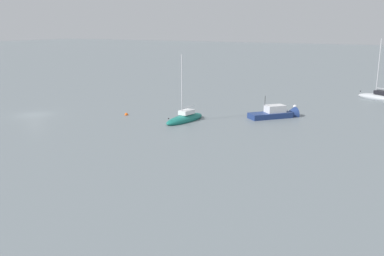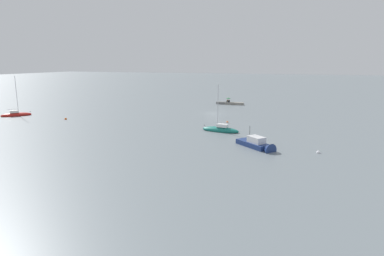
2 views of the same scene
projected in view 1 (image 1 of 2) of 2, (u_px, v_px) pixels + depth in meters
The scene contains 6 objects.
ground_plane at pixel (34, 115), 56.24m from camera, with size 500.00×500.00×0.00m, color slate.
sailboat_grey_near at pixel (379, 97), 67.99m from camera, with size 4.83×7.49×10.00m.
sailboat_teal_far at pixel (185, 118), 52.53m from camera, with size 6.99×2.71×8.62m.
motorboat_navy_mid at pixel (278, 114), 54.69m from camera, with size 6.33×5.77×3.69m.
mooring_buoy_mid at pixel (295, 106), 61.63m from camera, with size 0.52×0.52×0.52m.
mooring_buoy_far at pixel (126, 115), 56.06m from camera, with size 0.47×0.47×0.47m.
Camera 1 is at (36.89, 45.99, 11.58)m, focal length 39.45 mm.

